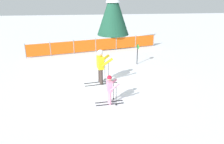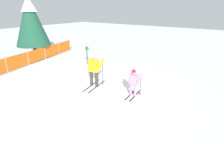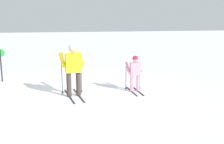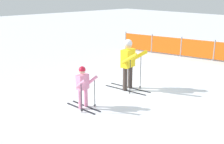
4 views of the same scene
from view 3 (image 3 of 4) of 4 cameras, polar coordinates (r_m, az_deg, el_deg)
name	(u,v)px [view 3 (image 3 of 4)]	position (r m, az deg, el deg)	size (l,w,h in m)	color
ground_plane	(67,94)	(9.30, -9.10, -4.41)	(60.00, 60.00, 0.00)	white
skier_adult	(73,65)	(8.81, -7.93, 1.52)	(1.64, 0.80, 1.70)	black
skier_child	(135,70)	(9.34, 4.68, 0.31)	(1.16, 0.57, 1.22)	black
trail_marker	(1,61)	(11.48, -21.63, 2.05)	(0.08, 0.28, 1.26)	black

